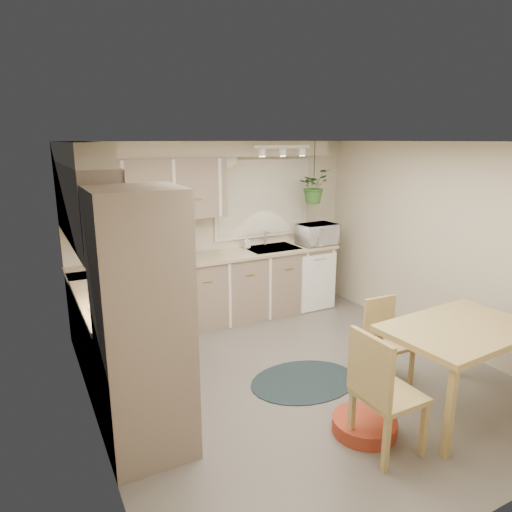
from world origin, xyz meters
name	(u,v)px	position (x,y,z in m)	size (l,w,h in m)	color
floor	(299,378)	(0.00, 0.00, 0.00)	(4.20, 4.20, 0.00)	#625C56
ceiling	(305,142)	(0.00, 0.00, 2.40)	(4.20, 4.20, 0.00)	white
wall_back	(217,231)	(0.00, 2.10, 1.20)	(4.00, 0.04, 2.40)	beige
wall_front	(499,353)	(0.00, -2.10, 1.20)	(4.00, 0.04, 2.40)	beige
wall_left	(88,300)	(-2.00, 0.00, 1.20)	(0.04, 4.20, 2.40)	beige
wall_right	(444,246)	(2.00, 0.00, 1.20)	(0.04, 4.20, 2.40)	beige
base_cab_left	(113,339)	(-1.70, 0.88, 0.45)	(0.60, 1.85, 0.90)	gray
base_cab_back	(214,291)	(-0.20, 1.80, 0.45)	(3.60, 0.60, 0.90)	gray
counter_left	(110,295)	(-1.69, 0.88, 0.92)	(0.64, 1.89, 0.04)	tan
counter_back	(213,257)	(-0.20, 1.79, 0.92)	(3.64, 0.64, 0.04)	tan
oven_stack	(143,327)	(-1.68, -0.38, 1.05)	(0.65, 0.65, 2.10)	gray
wall_oven_face	(183,319)	(-1.35, -0.38, 1.05)	(0.02, 0.56, 0.58)	white
upper_cab_left	(85,204)	(-1.82, 1.00, 1.83)	(0.35, 2.00, 0.75)	gray
upper_cab_back	(146,190)	(-1.00, 1.93, 1.83)	(2.00, 0.35, 0.75)	gray
soffit_left	(78,153)	(-1.85, 1.00, 2.30)	(0.30, 2.00, 0.20)	beige
soffit_back	(206,149)	(-0.20, 1.95, 2.30)	(3.60, 0.30, 0.20)	beige
cooktop	(123,311)	(-1.68, 0.30, 0.94)	(0.52, 0.58, 0.02)	white
range_hood	(117,262)	(-1.70, 0.30, 1.40)	(0.40, 0.60, 0.14)	white
window_blinds	(263,199)	(0.70, 2.07, 1.60)	(1.40, 0.02, 1.00)	silver
window_frame	(263,199)	(0.70, 2.08, 1.60)	(1.50, 0.02, 1.10)	silver
sink	(272,251)	(0.70, 1.80, 0.90)	(0.70, 0.48, 0.10)	#B2B4BA
dishwasher_front	(319,283)	(1.30, 1.49, 0.42)	(0.58, 0.01, 0.83)	white
track_light_bar	(283,147)	(0.70, 1.55, 2.33)	(0.80, 0.04, 0.04)	white
wall_clock	(227,158)	(0.15, 2.07, 2.18)	(0.30, 0.30, 0.03)	gold
dining_table	(456,369)	(0.91, -1.16, 0.42)	(1.32, 0.88, 0.83)	tan
chair_left	(389,391)	(0.00, -1.27, 0.51)	(0.48, 0.48, 1.02)	tan
chair_back	(390,342)	(0.78, -0.46, 0.42)	(0.40, 0.40, 0.85)	tan
braided_rug	(304,381)	(0.00, -0.09, 0.01)	(1.14, 0.85, 0.01)	black
pet_bed	(364,425)	(-0.01, -1.03, 0.06)	(0.55, 0.55, 0.13)	#A43820
microwave	(317,232)	(1.39, 1.70, 1.12)	(0.54, 0.30, 0.37)	white
soap_bottle	(247,246)	(0.38, 1.95, 0.98)	(0.08, 0.18, 0.08)	white
hanging_plant	(314,190)	(1.30, 1.70, 1.73)	(0.43, 0.47, 0.37)	#326327
coffee_maker	(161,248)	(-0.88, 1.80, 1.11)	(0.20, 0.24, 0.35)	black
toaster	(172,254)	(-0.75, 1.82, 1.02)	(0.27, 0.15, 0.16)	#B2B4BA
knife_block	(189,249)	(-0.51, 1.85, 1.05)	(0.10, 0.10, 0.23)	tan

